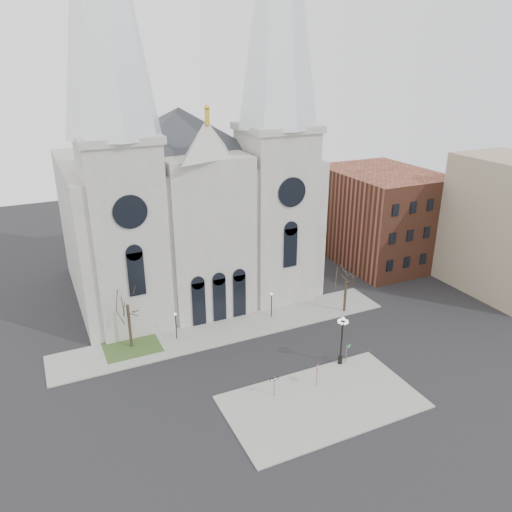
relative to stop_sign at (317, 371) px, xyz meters
name	(u,v)px	position (x,y,z in m)	size (l,w,h in m)	color
ground	(269,381)	(-3.76, 2.66, -1.82)	(160.00, 160.00, 0.00)	black
sidewalk_near	(322,402)	(-0.76, -2.34, -1.75)	(18.00, 10.00, 0.14)	gray
sidewalk_far	(228,329)	(-3.76, 13.66, -1.75)	(40.00, 6.00, 0.14)	gray
grass_patch	(132,347)	(-14.76, 14.66, -1.73)	(6.00, 5.00, 0.18)	#344A1F
cathedral	(188,156)	(-3.76, 25.52, 16.66)	(33.00, 26.66, 54.00)	#9F9D94
bg_building_brick	(380,216)	(26.24, 24.66, 5.18)	(14.00, 18.00, 14.00)	brown
bg_building_tan	(506,226)	(34.24, 8.66, 7.18)	(10.00, 14.00, 18.00)	gray
tree_left	(127,302)	(-14.76, 14.66, 3.77)	(3.20, 3.20, 7.50)	black
tree_right	(346,279)	(11.24, 11.66, 2.65)	(3.20, 3.20, 6.00)	black
ped_lamp_left	(176,321)	(-9.76, 14.16, 0.51)	(0.32, 0.32, 3.26)	black
ped_lamp_right	(271,301)	(2.24, 14.16, 0.51)	(0.32, 0.32, 3.26)	black
stop_sign	(317,371)	(0.00, 0.00, 0.00)	(0.80, 0.31, 2.34)	slate
globe_lamp	(342,335)	(4.22, 2.16, 1.75)	(1.30, 1.30, 5.46)	black
one_way_sign	(274,383)	(-4.43, 0.35, -0.25)	(0.92, 0.15, 2.10)	slate
street_name_sign	(347,352)	(4.92, 2.08, -0.45)	(0.64, 0.24, 2.06)	slate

